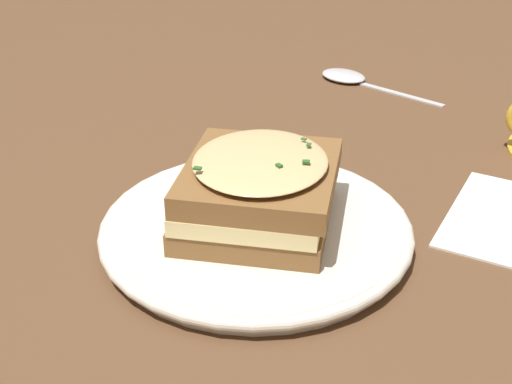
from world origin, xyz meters
TOP-DOWN VIEW (x-y plane):
  - ground_plane at (0.00, 0.00)m, footprint 2.40×2.40m
  - dinner_plate at (0.03, -0.03)m, footprint 0.25×0.25m
  - sandwich at (0.03, -0.02)m, footprint 0.16×0.16m
  - spoon at (-0.34, -0.14)m, footprint 0.05×0.17m

SIDE VIEW (x-z plane):
  - ground_plane at x=0.00m, z-range 0.00..0.00m
  - spoon at x=-0.34m, z-range 0.00..0.01m
  - dinner_plate at x=0.03m, z-range 0.00..0.02m
  - sandwich at x=0.03m, z-range 0.02..0.08m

